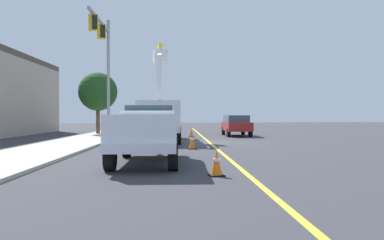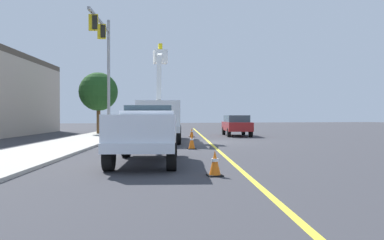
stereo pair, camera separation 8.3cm
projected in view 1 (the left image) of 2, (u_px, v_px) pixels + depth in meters
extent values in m
plane|color=#38383D|center=(209.00, 142.00, 23.28)|extent=(120.00, 120.00, 0.00)
cube|color=#B2ADA3|center=(79.00, 141.00, 22.96)|extent=(59.58, 14.99, 0.12)
cube|color=yellow|center=(209.00, 142.00, 23.28)|extent=(49.11, 9.70, 0.01)
cube|color=silver|center=(161.00, 127.00, 24.02)|extent=(8.53, 4.02, 0.36)
cube|color=silver|center=(162.00, 116.00, 26.64)|extent=(3.02, 2.81, 1.60)
cube|color=#384C56|center=(163.00, 106.00, 26.83)|extent=(2.17, 2.41, 0.64)
cube|color=silver|center=(160.00, 116.00, 23.03)|extent=(5.63, 3.46, 1.80)
cube|color=white|center=(159.00, 78.00, 22.05)|extent=(1.34, 0.49, 2.78)
cube|color=white|center=(160.00, 56.00, 23.99)|extent=(2.94, 0.76, 0.89)
cube|color=white|center=(160.00, 57.00, 25.42)|extent=(0.90, 0.90, 0.90)
cube|color=yellow|center=(160.00, 48.00, 25.41)|extent=(0.36, 0.24, 0.60)
cylinder|color=black|center=(147.00, 131.00, 26.85)|extent=(1.09, 0.53, 1.04)
cylinder|color=black|center=(178.00, 131.00, 26.94)|extent=(1.09, 0.53, 1.04)
cylinder|color=black|center=(141.00, 134.00, 22.51)|extent=(1.09, 0.53, 1.04)
cylinder|color=black|center=(178.00, 134.00, 22.60)|extent=(1.09, 0.53, 1.04)
cylinder|color=black|center=(139.00, 136.00, 21.20)|extent=(1.09, 0.53, 1.04)
cylinder|color=black|center=(178.00, 135.00, 21.29)|extent=(1.09, 0.53, 1.04)
cube|color=white|center=(147.00, 142.00, 12.99)|extent=(5.90, 3.13, 0.30)
cube|color=white|center=(149.00, 125.00, 14.22)|extent=(2.35, 2.28, 1.10)
cube|color=#384C56|center=(150.00, 113.00, 14.41)|extent=(1.66, 1.99, 0.56)
cube|color=white|center=(144.00, 132.00, 11.98)|extent=(3.70, 2.70, 1.10)
cylinder|color=black|center=(127.00, 147.00, 14.81)|extent=(0.88, 0.45, 0.84)
cylinder|color=black|center=(174.00, 147.00, 14.88)|extent=(0.88, 0.45, 0.84)
cylinder|color=black|center=(110.00, 157.00, 11.11)|extent=(0.88, 0.45, 0.84)
cylinder|color=black|center=(173.00, 157.00, 11.19)|extent=(0.88, 0.45, 0.84)
cube|color=maroon|center=(236.00, 126.00, 30.32)|extent=(5.07, 2.78, 0.70)
cube|color=#384C56|center=(236.00, 119.00, 30.46)|extent=(3.71, 2.30, 0.60)
cylinder|color=black|center=(250.00, 133.00, 28.73)|extent=(0.71, 0.37, 0.68)
cylinder|color=black|center=(229.00, 133.00, 28.66)|extent=(0.71, 0.37, 0.68)
cylinder|color=black|center=(243.00, 131.00, 31.99)|extent=(0.71, 0.37, 0.68)
cylinder|color=black|center=(223.00, 131.00, 31.92)|extent=(0.71, 0.37, 0.68)
cube|color=black|center=(217.00, 175.00, 10.20)|extent=(0.40, 0.40, 0.04)
cone|color=orange|center=(217.00, 162.00, 10.20)|extent=(0.32, 0.32, 0.67)
cylinder|color=white|center=(217.00, 160.00, 10.20)|extent=(0.20, 0.20, 0.08)
cube|color=black|center=(192.00, 149.00, 18.38)|extent=(0.40, 0.40, 0.04)
cone|color=orange|center=(192.00, 141.00, 18.37)|extent=(0.32, 0.32, 0.75)
cylinder|color=white|center=(192.00, 139.00, 18.37)|extent=(0.20, 0.20, 0.08)
cube|color=black|center=(191.00, 137.00, 28.69)|extent=(0.40, 0.40, 0.04)
cone|color=orange|center=(191.00, 132.00, 28.68)|extent=(0.32, 0.32, 0.67)
cylinder|color=white|center=(191.00, 131.00, 28.68)|extent=(0.20, 0.20, 0.08)
cylinder|color=gray|center=(108.00, 79.00, 27.39)|extent=(0.22, 0.22, 8.74)
cube|color=gray|center=(100.00, 21.00, 24.30)|extent=(6.01, 1.32, 0.16)
cube|color=gold|center=(101.00, 31.00, 24.92)|extent=(0.22, 0.57, 1.00)
cube|color=black|center=(103.00, 31.00, 24.92)|extent=(0.26, 0.35, 0.84)
cube|color=gold|center=(93.00, 22.00, 22.48)|extent=(0.22, 0.57, 1.00)
cube|color=black|center=(95.00, 22.00, 22.49)|extent=(0.26, 0.35, 0.84)
cylinder|color=brown|center=(98.00, 120.00, 31.78)|extent=(0.32, 0.32, 2.57)
sphere|color=#1E471C|center=(98.00, 92.00, 31.75)|extent=(3.31, 3.31, 3.31)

